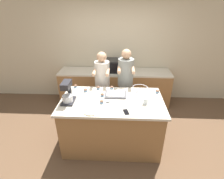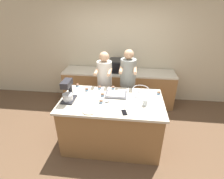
# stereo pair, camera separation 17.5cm
# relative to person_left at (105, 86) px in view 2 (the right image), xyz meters

# --- Properties ---
(ground_plane) EXTENTS (16.00, 16.00, 0.00)m
(ground_plane) POSITION_rel_person_left_xyz_m (0.24, -0.78, -0.83)
(ground_plane) COLOR brown
(back_wall) EXTENTS (10.00, 0.06, 2.70)m
(back_wall) POSITION_rel_person_left_xyz_m (0.24, 1.10, 0.52)
(back_wall) COLOR beige
(back_wall) RESTS_ON ground_plane
(island_counter) EXTENTS (1.78, 1.02, 0.94)m
(island_counter) POSITION_rel_person_left_xyz_m (0.24, -0.78, -0.36)
(island_counter) COLOR olive
(island_counter) RESTS_ON ground_plane
(back_counter) EXTENTS (2.80, 0.60, 0.89)m
(back_counter) POSITION_rel_person_left_xyz_m (0.24, 0.75, -0.39)
(back_counter) COLOR olive
(back_counter) RESTS_ON ground_plane
(person_left) EXTENTS (0.33, 0.49, 1.58)m
(person_left) POSITION_rel_person_left_xyz_m (0.00, 0.00, 0.00)
(person_left) COLOR #232328
(person_left) RESTS_ON ground_plane
(person_right) EXTENTS (0.34, 0.50, 1.64)m
(person_right) POSITION_rel_person_left_xyz_m (0.49, 0.00, 0.03)
(person_right) COLOR #232328
(person_right) RESTS_ON ground_plane
(stand_mixer) EXTENTS (0.20, 0.30, 0.38)m
(stand_mixer) POSITION_rel_person_left_xyz_m (-0.49, -0.87, 0.28)
(stand_mixer) COLOR #232328
(stand_mixer) RESTS_ON island_counter
(mixing_bowl) EXTENTS (0.27, 0.27, 0.17)m
(mixing_bowl) POSITION_rel_person_left_xyz_m (0.73, -0.60, 0.20)
(mixing_bowl) COLOR #BCBCC1
(mixing_bowl) RESTS_ON island_counter
(baking_tray) EXTENTS (0.38, 0.30, 0.04)m
(baking_tray) POSITION_rel_person_left_xyz_m (0.30, -0.59, 0.13)
(baking_tray) COLOR #4C4C51
(baking_tray) RESTS_ON island_counter
(microwave_oven) EXTENTS (0.48, 0.40, 0.31)m
(microwave_oven) POSITION_rel_person_left_xyz_m (0.26, 0.75, 0.21)
(microwave_oven) COLOR black
(microwave_oven) RESTS_ON back_counter
(cell_phone) EXTENTS (0.10, 0.16, 0.01)m
(cell_phone) POSITION_rel_person_left_xyz_m (0.48, -1.13, 0.12)
(cell_phone) COLOR black
(cell_phone) RESTS_ON island_counter
(drinking_glass) EXTENTS (0.08, 0.08, 0.11)m
(drinking_glass) POSITION_rel_person_left_xyz_m (0.80, -0.88, 0.17)
(drinking_glass) COLOR silver
(drinking_glass) RESTS_ON island_counter
(small_plate) EXTENTS (0.21, 0.21, 0.02)m
(small_plate) POSITION_rel_person_left_xyz_m (-0.06, -1.16, 0.12)
(small_plate) COLOR beige
(small_plate) RESTS_ON island_counter
(knife) EXTENTS (0.20, 0.13, 0.01)m
(knife) POSITION_rel_person_left_xyz_m (0.22, -0.83, 0.11)
(knife) COLOR #BCBCC1
(knife) RESTS_ON island_counter
(cupcake_0) EXTENTS (0.06, 0.06, 0.06)m
(cupcake_0) POSITION_rel_person_left_xyz_m (-0.04, -0.37, 0.14)
(cupcake_0) COLOR #759EC6
(cupcake_0) RESTS_ON island_counter
(cupcake_1) EXTENTS (0.06, 0.06, 0.06)m
(cupcake_1) POSITION_rel_person_left_xyz_m (-0.50, -0.32, 0.14)
(cupcake_1) COLOR #759EC6
(cupcake_1) RESTS_ON island_counter
(cupcake_2) EXTENTS (0.06, 0.06, 0.06)m
(cupcake_2) POSITION_rel_person_left_xyz_m (0.22, -0.35, 0.14)
(cupcake_2) COLOR #759EC6
(cupcake_2) RESTS_ON island_counter
(cupcake_3) EXTENTS (0.06, 0.06, 0.06)m
(cupcake_3) POSITION_rel_person_left_xyz_m (-0.27, -0.48, 0.14)
(cupcake_3) COLOR #759EC6
(cupcake_3) RESTS_ON island_counter
(cupcake_4) EXTENTS (0.06, 0.06, 0.06)m
(cupcake_4) POSITION_rel_person_left_xyz_m (1.07, -0.47, 0.14)
(cupcake_4) COLOR #759EC6
(cupcake_4) RESTS_ON island_counter
(cupcake_5) EXTENTS (0.06, 0.06, 0.06)m
(cupcake_5) POSITION_rel_person_left_xyz_m (0.06, -0.66, 0.14)
(cupcake_5) COLOR #759EC6
(cupcake_5) RESTS_ON island_counter
(cupcake_6) EXTENTS (0.06, 0.06, 0.06)m
(cupcake_6) POSITION_rel_person_left_xyz_m (0.08, -0.89, 0.14)
(cupcake_6) COLOR #759EC6
(cupcake_6) RESTS_ON island_counter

